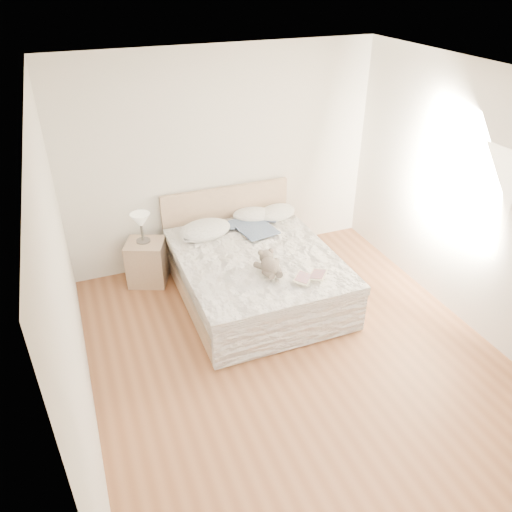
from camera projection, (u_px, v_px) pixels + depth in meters
name	position (u px, v px, depth m)	size (l,w,h in m)	color
floor	(296.00, 356.00, 5.11)	(4.00, 4.50, 0.00)	brown
ceiling	(312.00, 84.00, 3.72)	(4.00, 4.50, 0.00)	silver
wall_back	(223.00, 159.00, 6.21)	(4.00, 0.02, 2.70)	silver
wall_front	(492.00, 436.00, 2.62)	(4.00, 0.02, 2.70)	silver
wall_left	(66.00, 289.00, 3.79)	(0.02, 4.50, 2.70)	silver
wall_right	(480.00, 206.00, 5.05)	(0.02, 4.50, 2.70)	silver
window	(461.00, 186.00, 5.23)	(0.02, 1.30, 1.10)	white
bed	(254.00, 272.00, 5.90)	(1.72, 2.14, 1.00)	tan
nightstand	(147.00, 262.00, 6.15)	(0.45, 0.40, 0.56)	tan
table_lamp	(141.00, 222.00, 5.89)	(0.29, 0.29, 0.37)	#4E4843
pillow_left	(205.00, 230.00, 6.11)	(0.68, 0.47, 0.20)	white
pillow_middle	(253.00, 215.00, 6.47)	(0.53, 0.37, 0.16)	white
pillow_right	(277.00, 213.00, 6.53)	(0.55, 0.39, 0.17)	white
blouse	(254.00, 227.00, 6.20)	(0.65, 0.70, 0.03)	#3A4A68
photo_book	(193.00, 238.00, 5.97)	(0.28, 0.19, 0.02)	white
childrens_book	(311.00, 277.00, 5.23)	(0.35, 0.24, 0.02)	#EFE8C0
teddy_bear	(270.00, 272.00, 5.28)	(0.26, 0.36, 0.19)	#665B50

